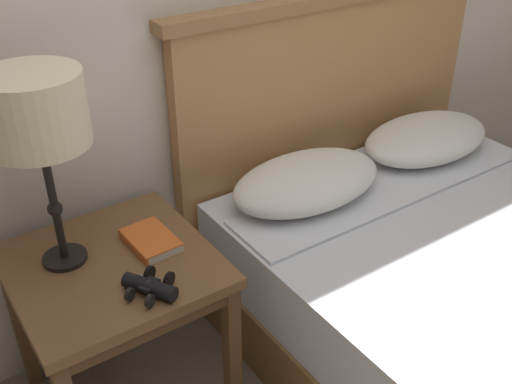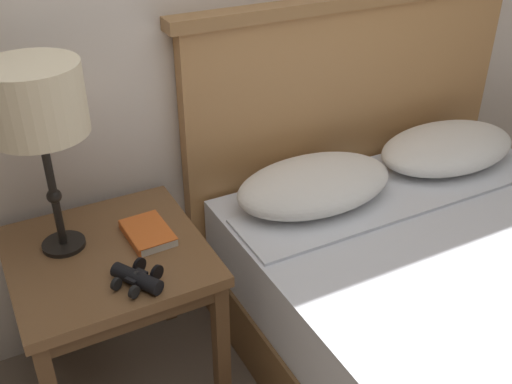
{
  "view_description": "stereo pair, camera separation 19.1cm",
  "coord_description": "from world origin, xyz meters",
  "px_view_note": "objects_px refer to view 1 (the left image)",
  "views": [
    {
      "loc": [
        -0.97,
        -0.74,
        1.67
      ],
      "look_at": [
        -0.05,
        0.61,
        0.68
      ],
      "focal_mm": 42.0,
      "sensor_mm": 36.0,
      "label": 1
    },
    {
      "loc": [
        -0.81,
        -0.84,
        1.67
      ],
      "look_at": [
        -0.05,
        0.61,
        0.68
      ],
      "focal_mm": 42.0,
      "sensor_mm": 36.0,
      "label": 2
    }
  ],
  "objects_px": {
    "table_lamp": "(35,114)",
    "book_on_nightstand": "(150,240)",
    "nightstand": "(114,282)",
    "bed": "(474,295)",
    "binoculars_pair": "(150,287)"
  },
  "relations": [
    {
      "from": "table_lamp",
      "to": "book_on_nightstand",
      "type": "height_order",
      "value": "table_lamp"
    },
    {
      "from": "nightstand",
      "to": "bed",
      "type": "xyz_separation_m",
      "value": [
        1.08,
        -0.52,
        -0.21
      ]
    },
    {
      "from": "nightstand",
      "to": "book_on_nightstand",
      "type": "distance_m",
      "value": 0.16
    },
    {
      "from": "bed",
      "to": "table_lamp",
      "type": "relative_size",
      "value": 3.14
    },
    {
      "from": "bed",
      "to": "table_lamp",
      "type": "bearing_deg",
      "value": 152.91
    },
    {
      "from": "table_lamp",
      "to": "bed",
      "type": "bearing_deg",
      "value": -27.09
    },
    {
      "from": "binoculars_pair",
      "to": "book_on_nightstand",
      "type": "bearing_deg",
      "value": 64.32
    },
    {
      "from": "nightstand",
      "to": "bed",
      "type": "relative_size",
      "value": 0.32
    },
    {
      "from": "bed",
      "to": "table_lamp",
      "type": "height_order",
      "value": "bed"
    },
    {
      "from": "bed",
      "to": "book_on_nightstand",
      "type": "distance_m",
      "value": 1.12
    },
    {
      "from": "bed",
      "to": "binoculars_pair",
      "type": "relative_size",
      "value": 11.43
    },
    {
      "from": "book_on_nightstand",
      "to": "binoculars_pair",
      "type": "height_order",
      "value": "binoculars_pair"
    },
    {
      "from": "nightstand",
      "to": "binoculars_pair",
      "type": "height_order",
      "value": "binoculars_pair"
    },
    {
      "from": "nightstand",
      "to": "book_on_nightstand",
      "type": "relative_size",
      "value": 3.01
    },
    {
      "from": "bed",
      "to": "book_on_nightstand",
      "type": "bearing_deg",
      "value": 150.53
    }
  ]
}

